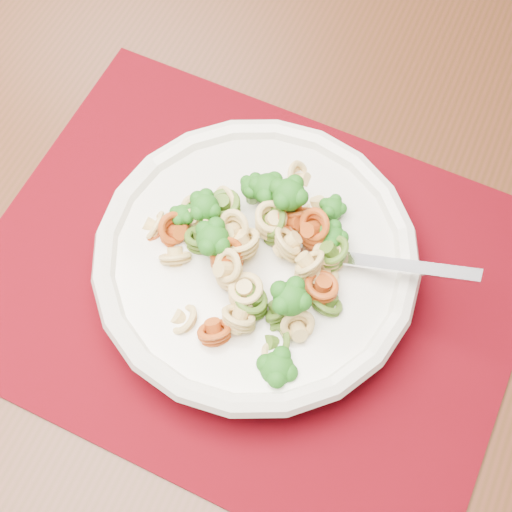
% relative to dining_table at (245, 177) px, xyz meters
% --- Properties ---
extents(dining_table, '(1.50, 0.98, 0.77)m').
position_rel_dining_table_xyz_m(dining_table, '(0.00, 0.00, 0.00)').
color(dining_table, '#4B2415').
rests_on(dining_table, ground).
extents(placemat, '(0.48, 0.37, 0.00)m').
position_rel_dining_table_xyz_m(placemat, '(0.08, -0.15, 0.10)').
color(placemat, '#57030F').
rests_on(placemat, dining_table).
extents(pasta_bowl, '(0.28, 0.28, 0.05)m').
position_rel_dining_table_xyz_m(pasta_bowl, '(0.08, -0.14, 0.13)').
color(pasta_bowl, silver).
rests_on(pasta_bowl, placemat).
extents(pasta_broccoli_heap, '(0.23, 0.23, 0.06)m').
position_rel_dining_table_xyz_m(pasta_broccoli_heap, '(0.08, -0.14, 0.15)').
color(pasta_broccoli_heap, '#F1CC77').
rests_on(pasta_broccoli_heap, pasta_bowl).
extents(fork, '(0.18, 0.05, 0.08)m').
position_rel_dining_table_xyz_m(fork, '(0.13, -0.12, 0.15)').
color(fork, silver).
rests_on(fork, pasta_bowl).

